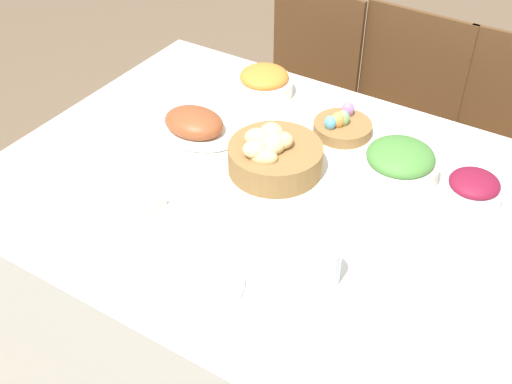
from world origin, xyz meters
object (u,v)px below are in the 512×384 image
Objects in this scene: egg_basket at (342,125)px; ham_platter at (194,124)px; chair_far_center at (394,122)px; spoon at (259,315)px; beet_salad_bowl at (473,190)px; dinner_plate at (192,282)px; green_salad_bowl at (400,163)px; carrot_bowl at (264,82)px; fork at (142,258)px; bread_basket at (274,155)px; knife at (247,309)px; chair_far_right at (497,154)px; chair_far_left at (297,92)px; butter_dish at (143,201)px; drinking_cup at (325,265)px.

egg_basket reaches higher than ham_platter.
spoon is (0.18, -1.29, 0.28)m from chair_far_center.
beet_salad_bowl is at bearing 69.36° from spoon.
spoon is (0.18, 0.00, -0.00)m from dinner_plate.
green_salad_bowl is 0.57m from carrot_bowl.
ham_platter is 1.65× the size of fork.
bread_basket reaches higher than knife.
chair_far_right is (0.40, 0.00, 0.00)m from chair_far_center.
beet_salad_bowl is 0.86× the size of knife.
chair_far_left is (-0.83, -0.00, 0.00)m from chair_far_right.
fork is 0.30m from knife.
chair_far_right is 5.75× the size of beet_salad_bowl.
butter_dish is at bearing -101.08° from chair_far_center.
drinking_cup is (0.10, 0.17, 0.05)m from knife.
dinner_plate is at bearing -87.67° from chair_far_center.
spoon is (-0.06, -0.62, -0.04)m from green_salad_bowl.
beet_salad_bowl is 1.48× the size of butter_dish.
fork is 1.84× the size of drinking_cup.
chair_far_center is 1.00× the size of chair_far_left.
chair_far_center is 5.75× the size of beet_salad_bowl.
carrot_bowl is 0.84m from drinking_cup.
chair_far_left reaches higher than egg_basket.
dinner_plate is 0.18m from spoon.
ham_platter is at bearing -171.73° from beet_salad_bowl.
dinner_plate is (0.36, -0.50, -0.02)m from ham_platter.
ham_platter is 1.92× the size of beet_salad_bowl.
fork is (-0.15, 0.00, -0.00)m from dinner_plate.
green_salad_bowl reaches higher than spoon.
dinner_plate is (0.43, -1.29, 0.28)m from chair_far_left.
chair_far_center reaches higher than spoon.
chair_far_left is 8.54× the size of butter_dish.
egg_basket is 0.71× the size of dinner_plate.
chair_far_left is 2.99× the size of ham_platter.
beet_salad_bowl is 0.86× the size of spoon.
chair_far_right is 4.04× the size of green_salad_bowl.
chair_far_center is 4.95× the size of knife.
chair_far_right is 0.74m from beet_salad_bowl.
carrot_bowl is at bearing 166.20° from beet_salad_bowl.
carrot_bowl is 1.93× the size of drinking_cup.
beet_salad_bowl is at bearing 43.48° from fork.
dinner_plate is 0.30m from drinking_cup.
knife is at bearing -20.07° from butter_dish.
bread_basket reaches higher than butter_dish.
spoon is (0.03, 0.00, 0.00)m from knife.
egg_basket is 0.33m from carrot_bowl.
drinking_cup is 0.94× the size of butter_dish.
butter_dish is at bearing -75.45° from ham_platter.
beet_salad_bowl is 0.85m from butter_dish.
spoon is (0.24, -0.46, -0.05)m from bread_basket.
beet_salad_bowl is at bearing -13.80° from carrot_bowl.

